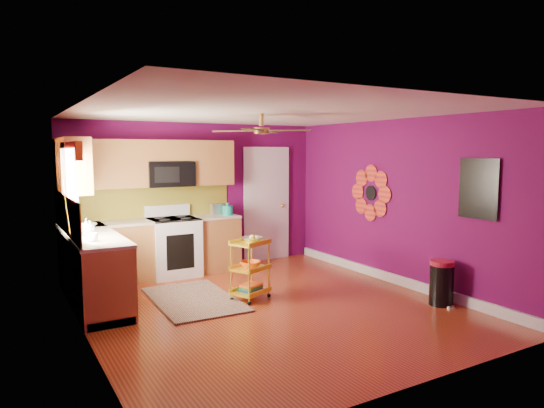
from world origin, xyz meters
TOP-DOWN VIEW (x-y plane):
  - ground at (0.00, 0.00)m, footprint 5.00×5.00m
  - room_envelope at (0.03, 0.00)m, footprint 4.54×5.04m
  - lower_cabinets at (-1.35, 1.82)m, footprint 2.81×2.31m
  - electric_range at (-0.55, 2.17)m, footprint 0.76×0.66m
  - upper_cabinetry at (-1.24, 2.17)m, footprint 2.80×2.30m
  - left_window at (-2.22, 1.05)m, footprint 0.08×1.35m
  - panel_door at (1.35, 2.47)m, footprint 0.95×0.11m
  - right_wall_art at (2.23, -0.34)m, footprint 0.04×2.74m
  - ceiling_fan at (0.00, 0.20)m, footprint 1.01×1.01m
  - shag_rug at (-0.76, 0.75)m, footprint 1.08×1.71m
  - rolling_cart at (-0.06, 0.41)m, footprint 0.59×0.52m
  - trash_can at (2.00, -1.07)m, footprint 0.32×0.34m
  - teal_kettle at (0.40, 2.13)m, footprint 0.18×0.18m
  - toaster at (0.29, 2.32)m, footprint 0.22×0.15m
  - soap_bottle_a at (-2.02, 1.26)m, footprint 0.10×0.10m
  - soap_bottle_b at (-1.97, 1.30)m, footprint 0.14×0.14m
  - counter_dish at (-1.92, 1.84)m, footprint 0.26×0.26m
  - counter_cup at (-2.04, 0.70)m, footprint 0.13×0.13m

SIDE VIEW (x-z plane):
  - ground at x=0.00m, z-range 0.00..0.00m
  - shag_rug at x=-0.76m, z-range 0.00..0.02m
  - trash_can at x=2.00m, z-range 0.00..0.59m
  - lower_cabinets at x=-1.35m, z-range -0.04..0.90m
  - rolling_cart at x=-0.06m, z-range 0.01..0.90m
  - electric_range at x=-0.55m, z-range -0.08..1.05m
  - counter_dish at x=-1.92m, z-range 0.94..1.00m
  - counter_cup at x=-2.04m, z-range 0.94..1.04m
  - teal_kettle at x=0.40m, z-range 0.92..1.13m
  - panel_door at x=1.35m, z-range -0.05..2.10m
  - soap_bottle_b at x=-1.97m, z-range 0.94..1.11m
  - toaster at x=0.29m, z-range 0.94..1.12m
  - soap_bottle_a at x=-2.02m, z-range 0.94..1.15m
  - right_wall_art at x=2.23m, z-range 0.92..1.96m
  - room_envelope at x=0.03m, z-range 0.37..2.89m
  - left_window at x=-2.22m, z-range 1.20..2.28m
  - upper_cabinetry at x=-1.24m, z-range 1.17..2.43m
  - ceiling_fan at x=0.00m, z-range 2.16..2.42m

